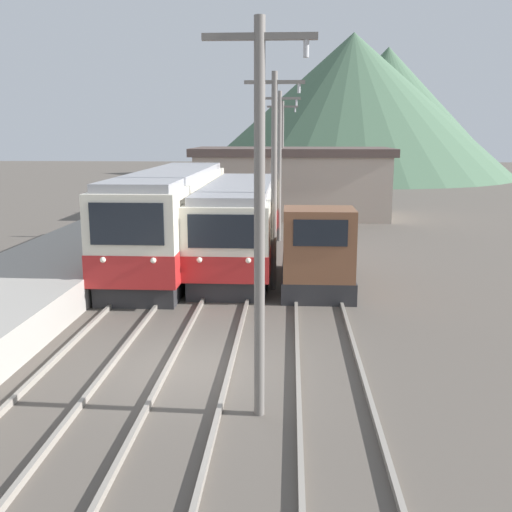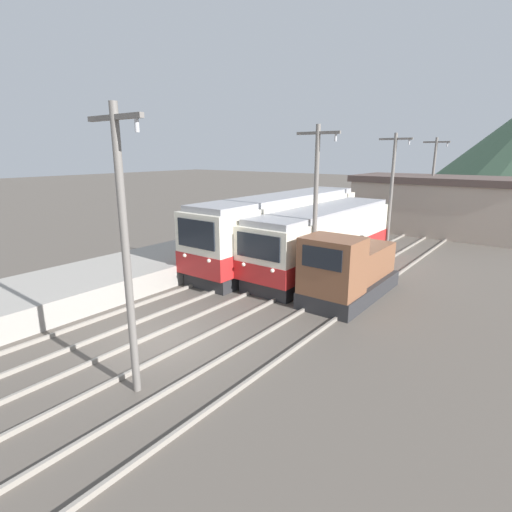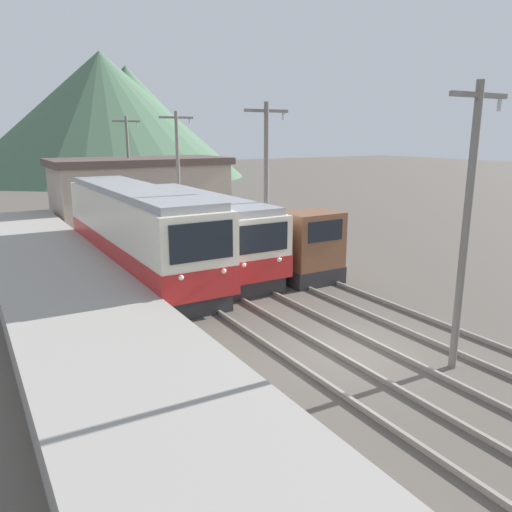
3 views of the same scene
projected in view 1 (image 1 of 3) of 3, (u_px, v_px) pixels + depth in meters
name	position (u px, v px, depth m)	size (l,w,h in m)	color
ground_plane	(191.00, 369.00, 13.93)	(200.00, 200.00, 0.00)	#564F47
track_left	(82.00, 363.00, 14.06)	(1.54, 60.00, 0.14)	gray
track_center	(200.00, 366.00, 13.91)	(1.54, 60.00, 0.14)	gray
track_right	(329.00, 369.00, 13.74)	(1.54, 60.00, 0.14)	gray
commuter_train_left	(172.00, 221.00, 24.72)	(2.84, 13.91, 3.87)	#28282B
commuter_train_center	(240.00, 227.00, 24.51)	(2.84, 11.98, 3.39)	#28282B
shunting_locomotive	(316.00, 253.00, 21.14)	(2.40, 5.75, 3.00)	#28282B
catenary_mast_near	(260.00, 211.00, 10.87)	(2.00, 0.20, 7.36)	slate
catenary_mast_mid	(274.00, 174.00, 20.21)	(2.00, 0.20, 7.36)	slate
catenary_mast_far	(280.00, 161.00, 29.55)	(2.00, 0.20, 7.36)	slate
catenary_mast_distant	(282.00, 154.00, 38.89)	(2.00, 0.20, 7.36)	slate
station_building	(292.00, 182.00, 38.77)	(12.60, 6.30, 4.42)	#AD9E8E
mountain_backdrop	(365.00, 107.00, 76.92)	(40.62, 40.45, 17.47)	#47664C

